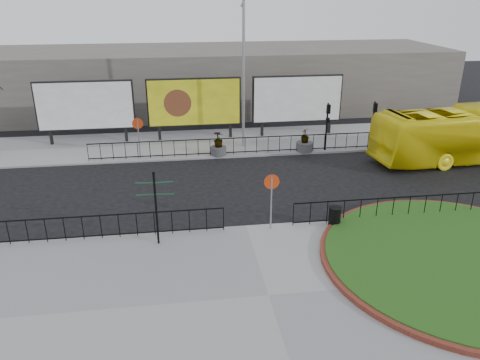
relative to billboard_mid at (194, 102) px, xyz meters
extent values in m
plane|color=black|center=(1.50, -12.97, -2.60)|extent=(90.00, 90.00, 0.00)
cube|color=gray|center=(1.50, -17.97, -2.54)|extent=(30.00, 10.00, 0.12)
cube|color=gray|center=(1.50, -0.97, -2.54)|extent=(44.00, 6.00, 0.12)
cylinder|color=maroon|center=(9.00, -16.97, -2.39)|extent=(10.40, 10.40, 0.18)
cylinder|color=#124512|center=(9.00, -16.97, -2.37)|extent=(10.00, 10.00, 0.22)
cylinder|color=gray|center=(-3.50, -3.57, -1.28)|extent=(0.07, 0.07, 2.40)
cylinder|color=#B52F0C|center=(-3.50, -3.57, -0.33)|extent=(0.64, 0.03, 0.64)
cylinder|color=white|center=(-3.50, -3.55, -0.33)|extent=(0.50, 0.03, 0.50)
cylinder|color=gray|center=(2.50, -13.37, -1.28)|extent=(0.07, 0.07, 2.40)
cylinder|color=#B52F0C|center=(2.50, -13.37, -0.33)|extent=(0.64, 0.03, 0.64)
cylinder|color=white|center=(2.50, -13.35, -0.33)|extent=(0.50, 0.03, 0.50)
cube|color=black|center=(-9.40, 0.03, -1.98)|extent=(0.18, 0.18, 1.00)
cube|color=black|center=(-4.60, 0.03, -1.98)|extent=(0.18, 0.18, 1.00)
cube|color=black|center=(-7.00, 0.03, 0.02)|extent=(6.20, 0.25, 3.20)
cube|color=white|center=(-7.00, -0.13, 0.02)|extent=(6.00, 0.06, 3.00)
cube|color=black|center=(-2.40, 0.03, -1.98)|extent=(0.18, 0.18, 1.00)
cube|color=black|center=(2.40, 0.03, -1.98)|extent=(0.18, 0.18, 1.00)
cube|color=black|center=(0.00, 0.03, 0.02)|extent=(6.20, 0.25, 3.20)
cube|color=yellow|center=(0.00, -0.13, 0.02)|extent=(6.00, 0.06, 3.00)
cube|color=black|center=(4.60, 0.03, -1.98)|extent=(0.18, 0.18, 1.00)
cube|color=black|center=(9.40, 0.03, -1.98)|extent=(0.18, 0.18, 1.00)
cube|color=black|center=(7.00, 0.03, 0.02)|extent=(6.20, 0.25, 3.20)
cube|color=white|center=(7.00, -0.13, 0.02)|extent=(6.00, 0.06, 3.00)
cylinder|color=gray|center=(3.00, -1.97, 2.02)|extent=(0.18, 0.18, 9.00)
cylinder|color=gray|center=(3.00, -1.97, 6.37)|extent=(0.43, 0.10, 0.77)
cylinder|color=black|center=(8.00, -3.57, -0.98)|extent=(0.10, 0.10, 3.00)
cube|color=black|center=(8.00, -3.69, 0.17)|extent=(0.22, 0.18, 0.55)
cube|color=black|center=(8.00, -3.69, -0.53)|extent=(0.20, 0.16, 0.30)
cylinder|color=black|center=(11.00, -3.57, -0.98)|extent=(0.10, 0.10, 3.00)
cube|color=black|center=(11.00, -3.69, 0.17)|extent=(0.22, 0.18, 0.55)
cube|color=black|center=(11.00, -3.69, -0.53)|extent=(0.20, 0.16, 0.30)
cube|color=#6B655D|center=(1.50, 9.03, -0.10)|extent=(40.00, 10.00, 5.00)
cylinder|color=black|center=(-2.21, -13.97, -0.99)|extent=(0.08, 0.08, 2.98)
sphere|color=black|center=(-2.21, -13.97, 0.55)|extent=(0.13, 0.13, 0.13)
cube|color=black|center=(-2.58, -13.93, 0.14)|extent=(0.71, 0.20, 0.03)
cube|color=black|center=(-1.83, -13.96, 0.14)|extent=(0.70, 0.16, 0.03)
cube|color=black|center=(-2.58, -13.97, -0.33)|extent=(0.70, 0.14, 0.03)
cube|color=black|center=(-1.84, -14.01, -0.33)|extent=(0.71, 0.20, 0.03)
cylinder|color=black|center=(5.24, -13.57, -2.05)|extent=(0.51, 0.51, 0.85)
cylinder|color=black|center=(5.24, -13.57, -1.60)|extent=(0.55, 0.55, 0.06)
imported|color=yellow|center=(15.83, -6.26, -0.98)|extent=(11.84, 3.78, 3.24)
cylinder|color=#4C4C4F|center=(1.22, -3.57, -2.23)|extent=(0.97, 0.97, 0.51)
imported|color=#124512|center=(1.22, -3.57, -1.47)|extent=(0.70, 0.70, 1.00)
cylinder|color=#4C4C4F|center=(6.64, -3.57, -2.21)|extent=(1.05, 1.05, 0.55)
imported|color=#124512|center=(6.64, -3.57, -1.48)|extent=(0.65, 0.65, 0.91)
camera|label=1|loc=(-1.24, -30.68, 7.03)|focal=35.00mm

